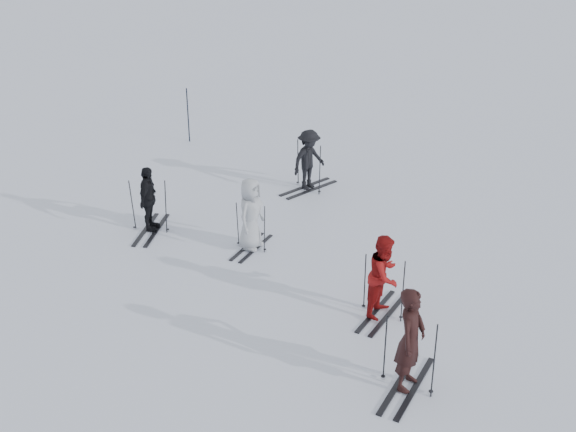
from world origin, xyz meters
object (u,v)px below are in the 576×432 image
Objects in this scene: skier_grey at (251,215)px; skier_uphill_left at (148,200)px; skier_near_dark at (410,341)px; piste_marker at (188,115)px; skier_red at (384,277)px; skier_uphill_far at (309,160)px.

skier_grey is 1.06× the size of skier_uphill_left.
skier_uphill_left is at bearing 69.95° from skier_near_dark.
skier_grey is 0.96× the size of piste_marker.
skier_red is (-0.53, 2.12, -0.09)m from skier_near_dark.
piste_marker is (-4.28, 3.10, 0.05)m from skier_uphill_far.
skier_grey is 1.02× the size of skier_uphill_far.
skier_grey is (-3.60, 4.31, -0.08)m from skier_near_dark.
skier_red reaches higher than skier_uphill_left.
skier_near_dark reaches higher than skier_grey.
piste_marker is (-0.98, 6.23, 0.08)m from skier_uphill_left.
skier_near_dark is at bearing -129.74° from skier_uphill_left.
skier_uphill_left is at bearing -81.11° from piste_marker.
piste_marker is (-6.59, 8.88, 0.04)m from skier_red.
skier_uphill_far is (-2.31, 5.78, -0.01)m from skier_red.
skier_uphill_left is 4.55m from skier_uphill_far.
skier_near_dark is 8.40m from skier_uphill_far.
skier_red is 3.77m from skier_grey.
skier_near_dark is 13.11m from piste_marker.
skier_uphill_left is 0.97× the size of skier_uphill_far.
skier_grey is at bearing -62.24° from piste_marker.
skier_near_dark is at bearing -57.07° from piste_marker.
skier_red is 0.99× the size of skier_grey.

